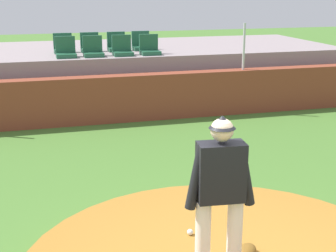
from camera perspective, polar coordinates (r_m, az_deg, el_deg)
The scene contains 14 objects.
pitcher at distance 4.92m, azimuth 6.09°, elevation -6.84°, with size 0.73×0.29×1.69m.
baseball at distance 6.03m, azimuth 2.57°, elevation -12.19°, with size 0.07×0.07×0.07m, color white.
fielding_glove at distance 5.68m, azimuth 9.11°, elevation -14.07°, with size 0.30×0.20×0.11m, color brown.
brick_barrier at distance 11.60m, azimuth -5.97°, elevation 3.18°, with size 14.22×0.40×1.09m, color brown.
fence_post_right at distance 12.33m, azimuth 8.79°, elevation 9.10°, with size 0.06×0.06×1.14m, color silver.
bleacher_platform at distance 14.28m, azimuth -7.91°, elevation 6.17°, with size 13.43×4.44×1.41m, color gray.
stadium_chair_0 at distance 12.40m, azimuth -11.76°, elevation 8.53°, with size 0.48×0.44×0.50m.
stadium_chair_1 at distance 12.44m, azimuth -8.68°, elevation 8.71°, with size 0.48×0.44×0.50m.
stadium_chair_2 at distance 12.54m, azimuth -5.33°, elevation 8.87°, with size 0.48×0.44×0.50m.
stadium_chair_3 at distance 12.67m, azimuth -2.15°, elevation 9.00°, with size 0.48×0.44×0.50m.
stadium_chair_4 at distance 13.26m, azimuth -12.06°, elevation 8.98°, with size 0.48×0.44×0.50m.
stadium_chair_5 at distance 13.34m, azimuth -9.03°, elevation 9.17°, with size 0.48×0.44×0.50m.
stadium_chair_6 at distance 13.41m, azimuth -5.97°, elevation 9.31°, with size 0.48×0.44×0.50m.
stadium_chair_7 at distance 13.59m, azimuth -3.13°, elevation 9.46°, with size 0.48×0.44×0.50m.
Camera 1 is at (-1.86, -4.25, 3.10)m, focal length 52.58 mm.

